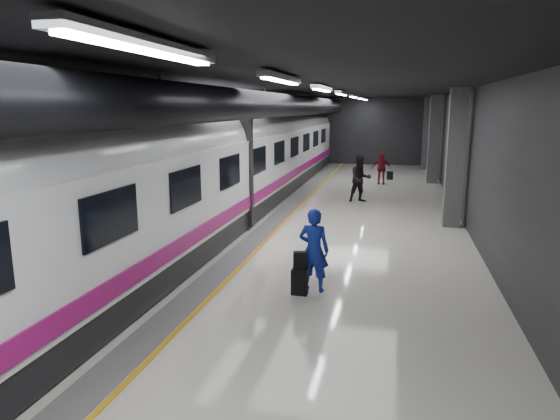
# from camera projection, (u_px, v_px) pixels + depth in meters

# --- Properties ---
(ground) EXTENTS (40.00, 40.00, 0.00)m
(ground) POSITION_uv_depth(u_px,v_px,m) (305.00, 233.00, 15.75)
(ground) COLOR silver
(ground) RESTS_ON ground
(platform_hall) EXTENTS (10.02, 40.02, 4.51)m
(platform_hall) POSITION_uv_depth(u_px,v_px,m) (303.00, 118.00, 16.01)
(platform_hall) COLOR black
(platform_hall) RESTS_ON ground
(train) EXTENTS (3.05, 38.00, 4.05)m
(train) POSITION_uv_depth(u_px,v_px,m) (207.00, 165.00, 16.05)
(train) COLOR black
(train) RESTS_ON ground
(traveler_main) EXTENTS (0.70, 0.49, 1.81)m
(traveler_main) POSITION_uv_depth(u_px,v_px,m) (314.00, 250.00, 10.59)
(traveler_main) COLOR #1727AD
(traveler_main) RESTS_ON ground
(suitcase_main) EXTENTS (0.34, 0.21, 0.55)m
(suitcase_main) POSITION_uv_depth(u_px,v_px,m) (300.00, 282.00, 10.49)
(suitcase_main) COLOR black
(suitcase_main) RESTS_ON ground
(shoulder_bag) EXTENTS (0.30, 0.19, 0.38)m
(shoulder_bag) POSITION_uv_depth(u_px,v_px,m) (300.00, 260.00, 10.42)
(shoulder_bag) COLOR black
(shoulder_bag) RESTS_ON suitcase_main
(traveler_far_a) EXTENTS (1.16, 1.05, 1.94)m
(traveler_far_a) POSITION_uv_depth(u_px,v_px,m) (360.00, 179.00, 20.66)
(traveler_far_a) COLOR black
(traveler_far_a) RESTS_ON ground
(traveler_far_b) EXTENTS (0.98, 0.45, 1.64)m
(traveler_far_b) POSITION_uv_depth(u_px,v_px,m) (381.00, 168.00, 25.52)
(traveler_far_b) COLOR maroon
(traveler_far_b) RESTS_ON ground
(suitcase_far) EXTENTS (0.34, 0.27, 0.45)m
(suitcase_far) POSITION_uv_depth(u_px,v_px,m) (390.00, 175.00, 27.25)
(suitcase_far) COLOR black
(suitcase_far) RESTS_ON ground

